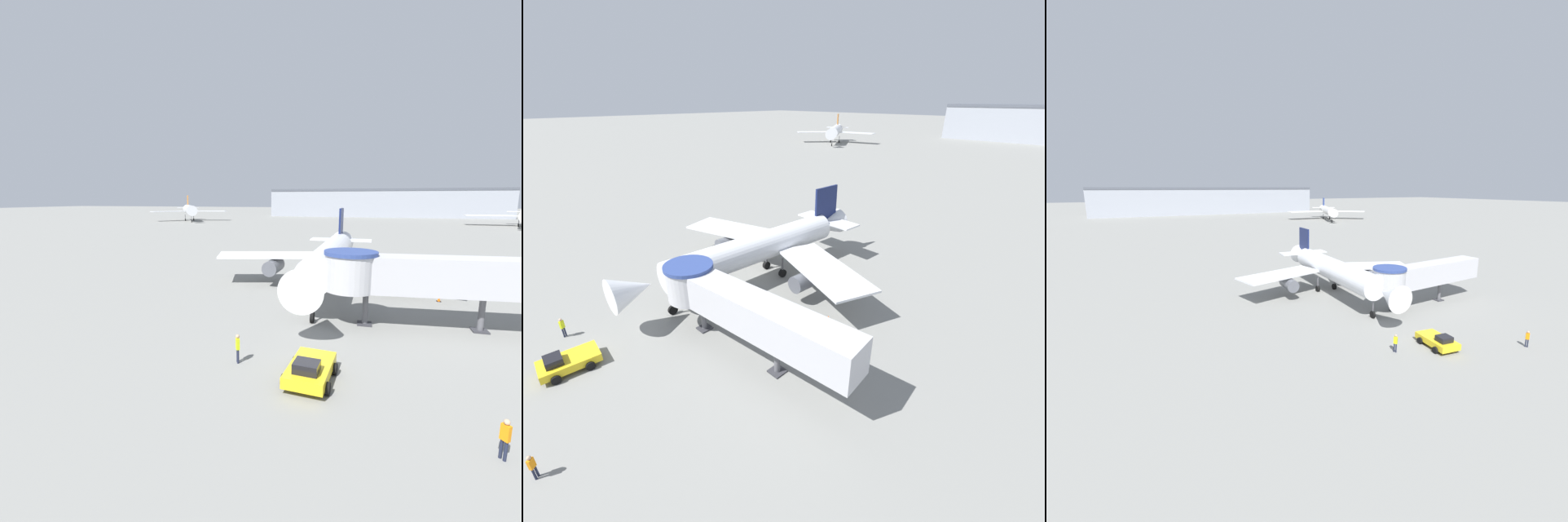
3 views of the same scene
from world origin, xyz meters
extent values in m
plane|color=gray|center=(0.00, 0.00, 0.00)|extent=(800.00, 800.00, 0.00)
cylinder|color=silver|center=(0.31, -1.12, 3.78)|extent=(4.03, 20.66, 3.10)
cone|color=silver|center=(-0.29, -14.32, 3.78)|extent=(3.25, 3.55, 3.10)
cone|color=silver|center=(0.82, 10.23, 3.78)|extent=(3.31, 4.79, 3.10)
cube|color=silver|center=(-7.03, 1.65, 3.24)|extent=(12.59, 7.55, 0.22)
cube|color=silver|center=(7.86, 0.97, 3.24)|extent=(12.66, 8.43, 0.22)
cube|color=#141E4C|center=(0.81, 9.99, 6.58)|extent=(0.41, 3.73, 4.03)
cube|color=silver|center=(0.83, 10.46, 4.33)|extent=(8.13, 2.96, 0.18)
cylinder|color=#565960|center=(-6.14, 0.43, 2.14)|extent=(1.87, 3.79, 1.71)
cylinder|color=#565960|center=(6.86, -0.16, 2.14)|extent=(1.87, 3.79, 1.71)
cylinder|color=#4C4C51|center=(-0.14, -11.08, 1.34)|extent=(0.18, 0.18, 1.78)
cylinder|color=black|center=(-0.14, -11.08, 0.45)|extent=(0.30, 0.91, 0.90)
cylinder|color=#4C4C51|center=(-0.97, 1.51, 1.34)|extent=(0.22, 0.22, 1.78)
cylinder|color=black|center=(-0.97, 1.51, 0.45)|extent=(0.44, 0.92, 0.90)
cylinder|color=#4C4C51|center=(1.82, 1.38, 1.34)|extent=(0.22, 0.22, 1.78)
cylinder|color=black|center=(1.82, 1.38, 0.45)|extent=(0.44, 0.92, 0.90)
cube|color=#B7B7BC|center=(10.59, -9.71, 4.13)|extent=(16.20, 4.08, 2.80)
cylinder|color=#B7B7BC|center=(2.61, -10.45, 4.13)|extent=(3.90, 3.90, 2.80)
cylinder|color=navy|center=(2.61, -10.45, 5.68)|extent=(4.10, 4.10, 0.30)
cylinder|color=#56565B|center=(3.89, -10.33, 1.36)|extent=(0.44, 0.44, 2.73)
cube|color=#333338|center=(3.89, -10.33, 0.06)|extent=(1.10, 1.10, 0.12)
cylinder|color=#56565B|center=(12.19, -9.56, 1.36)|extent=(0.44, 0.44, 2.73)
cube|color=#333338|center=(12.19, -9.56, 0.06)|extent=(1.10, 1.10, 0.12)
cube|color=yellow|center=(0.93, -20.10, 0.63)|extent=(2.55, 4.23, 0.60)
cube|color=black|center=(0.84, -21.01, 1.20)|extent=(1.40, 1.25, 0.54)
cylinder|color=black|center=(-0.28, -21.10, 0.33)|extent=(0.41, 0.68, 0.65)
cylinder|color=black|center=(1.92, -21.32, 0.33)|extent=(0.41, 0.68, 0.65)
cylinder|color=black|center=(-0.07, -18.89, 0.33)|extent=(0.41, 0.68, 0.65)
cylinder|color=black|center=(2.13, -19.10, 0.33)|extent=(0.41, 0.68, 0.65)
cube|color=black|center=(10.90, -1.87, 0.02)|extent=(0.39, 0.39, 0.04)
cone|color=orange|center=(10.90, -1.87, 0.35)|extent=(0.27, 0.27, 0.62)
cylinder|color=white|center=(10.90, -1.87, 0.42)|extent=(0.15, 0.15, 0.07)
cube|color=black|center=(0.81, -19.20, 0.02)|extent=(0.42, 0.42, 0.04)
cone|color=orange|center=(0.81, -19.20, 0.37)|extent=(0.29, 0.29, 0.65)
cylinder|color=white|center=(0.81, -19.20, 0.44)|extent=(0.16, 0.16, 0.08)
cylinder|color=#1E2338|center=(8.72, -23.98, 0.41)|extent=(0.12, 0.12, 0.81)
cylinder|color=#1E2338|center=(8.82, -24.11, 0.41)|extent=(0.12, 0.12, 0.81)
cube|color=orange|center=(8.77, -24.05, 1.13)|extent=(0.34, 0.37, 0.64)
sphere|color=tan|center=(8.77, -24.05, 1.56)|extent=(0.22, 0.22, 0.22)
cylinder|color=#1E2338|center=(-3.52, -19.32, 0.43)|extent=(0.13, 0.13, 0.87)
cylinder|color=#1E2338|center=(-3.61, -19.16, 0.43)|extent=(0.13, 0.13, 0.87)
cube|color=#D1E019|center=(-3.57, -19.24, 1.21)|extent=(0.35, 0.40, 0.69)
sphere|color=tan|center=(-3.57, -19.24, 1.68)|extent=(0.24, 0.24, 0.24)
cylinder|color=silver|center=(-71.10, 106.74, 5.09)|extent=(13.51, 18.55, 4.23)
cone|color=silver|center=(-64.08, 95.12, 5.09)|extent=(6.02, 6.17, 4.23)
cone|color=silver|center=(-76.81, 116.20, 5.09)|extent=(6.90, 7.61, 4.23)
cube|color=silver|center=(-80.77, 104.28, 4.35)|extent=(13.37, 14.40, 0.22)
cube|color=silver|center=(-64.43, 114.16, 4.35)|extent=(15.57, 8.07, 0.22)
cube|color=orange|center=(-76.65, 115.92, 8.90)|extent=(2.23, 3.48, 5.50)
cube|color=silver|center=(-76.98, 116.47, 5.83)|extent=(10.07, 7.57, 0.18)
cylinder|color=#4C4C51|center=(-66.03, 98.34, 1.77)|extent=(0.18, 0.18, 2.43)
cylinder|color=black|center=(-66.03, 98.34, 0.55)|extent=(0.79, 1.08, 1.10)
cylinder|color=#4C4C51|center=(-73.97, 107.81, 1.77)|extent=(0.22, 0.22, 2.43)
cylinder|color=black|center=(-73.97, 107.81, 0.55)|extent=(0.91, 1.15, 1.10)
cylinder|color=#4C4C51|center=(-70.71, 109.77, 1.77)|extent=(0.22, 0.22, 2.43)
cylinder|color=black|center=(-70.71, 109.77, 0.55)|extent=(0.91, 1.15, 1.10)
camera|label=1|loc=(3.10, -37.82, 9.74)|focal=24.00mm
camera|label=2|loc=(26.45, -23.25, 18.30)|focal=24.00mm
camera|label=3|loc=(-24.54, -43.13, 15.34)|focal=24.00mm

